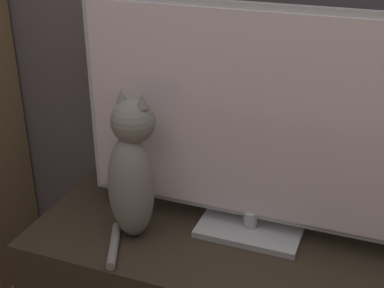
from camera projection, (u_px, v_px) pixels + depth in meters
name	position (u px, v px, depth m)	size (l,w,h in m)	color
tv	(256.00, 126.00, 1.54)	(1.09, 0.19, 0.71)	#B7B7BC
cat	(132.00, 172.00, 1.59)	(0.17, 0.29, 0.47)	gray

